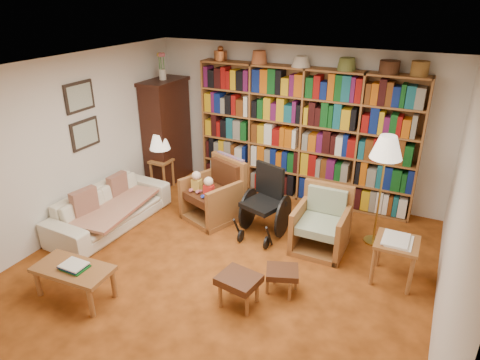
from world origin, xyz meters
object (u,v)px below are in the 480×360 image
Objects in this scene: wheelchair at (265,204)px; floor_lamp at (386,152)px; side_table_lamp at (162,168)px; footstool_b at (282,273)px; sofa at (110,208)px; footstool_a at (239,282)px; armchair_sage at (322,225)px; armchair_leather at (216,193)px; side_table_papers at (396,248)px; coffee_table at (73,271)px.

floor_lamp is (1.50, 0.42, 0.90)m from wheelchair.
side_table_lamp reaches higher than footstool_b.
sofa is 3.98× the size of footstool_a.
armchair_sage reaches higher than side_table_lamp.
side_table_lamp is 0.51× the size of wheelchair.
armchair_sage is 0.85× the size of wheelchair.
armchair_leather is at bearing 141.00° from footstool_b.
side_table_papers is (1.86, -0.36, 0.00)m from wheelchair.
armchair_sage is 1.19m from footstool_b.
armchair_leather is 1.75m from armchair_sage.
side_table_lamp is (-0.10, 1.47, 0.08)m from sofa.
armchair_sage is (3.13, -0.62, -0.04)m from side_table_lamp.
armchair_leather reaches higher than sofa.
side_table_lamp is at bearing 106.49° from coffee_table.
armchair_leather is (1.29, 0.96, 0.10)m from sofa.
sofa is at bearing -143.23° from armchair_leather.
coffee_table is (-1.76, -0.71, 0.04)m from footstool_a.
side_table_papers is (1.01, -0.37, 0.13)m from armchair_sage.
armchair_leather is 0.90m from wheelchair.
armchair_sage is at bearing -3.89° from armchair_leather.
footstool_a is (-0.50, -1.60, -0.02)m from armchair_sage.
side_table_papers is at bearing -13.48° from side_table_lamp.
coffee_table is at bearing -152.03° from footstool_b.
side_table_lamp is 0.56× the size of coffee_table.
footstool_a is (2.53, -0.76, 0.02)m from sofa.
footstool_b is 0.49× the size of coffee_table.
side_table_lamp is 3.06m from coffee_table.
sofa is 3.78× the size of side_table_lamp.
side_table_papers is at bearing 35.64° from footstool_b.
armchair_sage is 3.23m from coffee_table.
floor_lamp is (3.77, -0.21, 1.00)m from side_table_lamp.
armchair_sage is 1.29m from floor_lamp.
floor_lamp is (2.39, 0.30, 0.98)m from armchair_leather.
footstool_a reaches higher than footstool_b.
footstool_a is 1.08× the size of footstool_b.
footstool_a is at bearing -54.08° from armchair_leather.
armchair_leather is 2.07m from footstool_b.
wheelchair is at bearing 168.92° from side_table_papers.
sofa is 4.06m from side_table_papers.
floor_lamp reaches higher than footstool_a.
armchair_sage is at bearing 83.50° from footstool_b.
floor_lamp is at bearing 114.64° from side_table_papers.
armchair_leather is 0.99× the size of wheelchair.
sofa is 1.24× the size of floor_lamp.
side_table_lamp is 0.60× the size of armchair_sage.
wheelchair reaches higher than sofa.
coffee_table is (-2.12, -1.13, 0.09)m from footstool_b.
side_table_lamp is at bearing 139.77° from footstool_a.
footstool_b is (1.61, -1.30, -0.13)m from armchair_leather.
wheelchair is 0.64× the size of floor_lamp.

